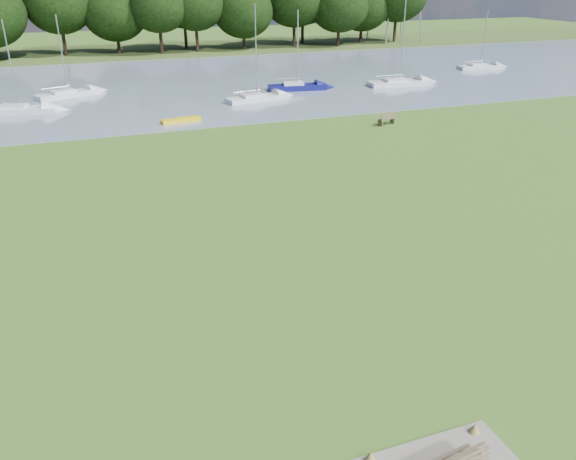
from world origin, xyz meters
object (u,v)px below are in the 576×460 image
object	(u,v)px
riverbank_bench	(387,119)
sailboat_5	(480,66)
sailboat_0	(399,81)
sailboat_7	(297,85)
kayak	(181,120)
sailboat_2	(68,92)
sailboat_8	(256,96)
sailboat_4	(19,108)

from	to	relation	value
riverbank_bench	sailboat_5	xyz separation A→B (m)	(25.42, 21.27, -0.04)
sailboat_0	sailboat_7	size ratio (longest dim) A/B	1.13
sailboat_5	sailboat_0	bearing A→B (deg)	-151.88
sailboat_5	kayak	bearing A→B (deg)	-154.65
sailboat_5	sailboat_7	world-z (taller)	sailboat_7
kayak	sailboat_2	world-z (taller)	sailboat_2
riverbank_bench	kayak	size ratio (longest dim) A/B	0.51
riverbank_bench	sailboat_2	bearing A→B (deg)	122.87
sailboat_8	kayak	bearing A→B (deg)	-156.05
riverbank_bench	sailboat_0	distance (m)	17.74
sailboat_0	sailboat_2	xyz separation A→B (m)	(-34.14, 5.93, -0.02)
kayak	sailboat_0	distance (m)	26.70
kayak	sailboat_2	xyz separation A→B (m)	(-8.72, 14.12, 0.28)
riverbank_bench	sailboat_7	distance (m)	16.33
riverbank_bench	sailboat_0	size ratio (longest dim) A/B	0.19
sailboat_7	sailboat_2	bearing A→B (deg)	176.79
sailboat_5	riverbank_bench	bearing A→B (deg)	-134.34
kayak	sailboat_0	size ratio (longest dim) A/B	0.37
sailboat_0	sailboat_4	distance (m)	38.27
riverbank_bench	sailboat_2	distance (m)	32.02
riverbank_bench	sailboat_2	size ratio (longest dim) A/B	0.22
kayak	sailboat_2	size ratio (longest dim) A/B	0.43
sailboat_0	sailboat_4	world-z (taller)	sailboat_0
sailboat_2	sailboat_5	xyz separation A→B (m)	(49.80, 0.52, -0.04)
sailboat_5	sailboat_2	bearing A→B (deg)	-173.66
sailboat_0	sailboat_7	world-z (taller)	sailboat_0
sailboat_5	sailboat_8	bearing A→B (deg)	-159.16
sailboat_2	sailboat_7	size ratio (longest dim) A/B	0.98
kayak	sailboat_7	world-z (taller)	sailboat_7
sailboat_0	sailboat_5	distance (m)	16.94
sailboat_5	sailboat_8	size ratio (longest dim) A/B	0.80
kayak	sailboat_8	xyz separation A→B (m)	(8.36, 5.81, 0.27)
sailboat_4	sailboat_8	distance (m)	21.37
sailboat_7	sailboat_8	xyz separation A→B (m)	(-5.64, -3.81, -0.08)
sailboat_0	sailboat_2	size ratio (longest dim) A/B	1.16
kayak	sailboat_7	size ratio (longest dim) A/B	0.42
sailboat_0	sailboat_5	size ratio (longest dim) A/B	1.27
riverbank_bench	sailboat_5	size ratio (longest dim) A/B	0.24
kayak	sailboat_7	xyz separation A→B (m)	(13.99, 9.61, 0.35)
sailboat_5	sailboat_8	xyz separation A→B (m)	(-32.72, -8.83, 0.03)
kayak	riverbank_bench	bearing A→B (deg)	-31.98
sailboat_7	sailboat_8	bearing A→B (deg)	-137.97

